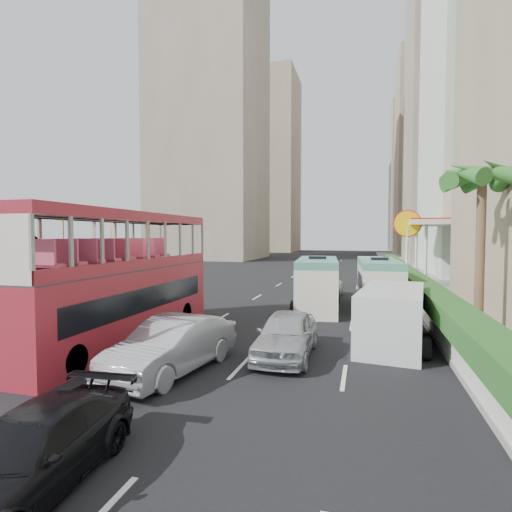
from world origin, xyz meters
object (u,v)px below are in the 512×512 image
(panel_van_near, at_px, (392,316))
(car_silver_lane_b, at_px, (286,356))
(minibus_far, at_px, (379,285))
(panel_van_far, at_px, (374,270))
(palm_tree, at_px, (480,255))
(car_silver_lane_a, at_px, (173,372))
(minibus_near, at_px, (317,284))
(van_asset, at_px, (325,298))
(car_black, at_px, (32,489))
(shell_station, at_px, (446,252))
(double_decker_bus, at_px, (120,276))

(panel_van_near, bearing_deg, car_silver_lane_b, -137.19)
(minibus_far, height_order, panel_van_far, minibus_far)
(car_silver_lane_b, xyz_separation_m, palm_tree, (7.02, 4.42, 3.38))
(car_silver_lane_a, xyz_separation_m, minibus_near, (3.04, 11.51, 1.42))
(car_silver_lane_b, relative_size, minibus_near, 0.70)
(van_asset, bearing_deg, panel_van_far, 73.66)
(panel_van_far, bearing_deg, car_black, -108.34)
(panel_van_far, distance_m, shell_station, 6.08)
(panel_van_near, bearing_deg, shell_station, 82.73)
(car_black, bearing_deg, minibus_near, 77.17)
(double_decker_bus, relative_size, panel_van_near, 2.05)
(car_silver_lane_b, xyz_separation_m, minibus_far, (3.36, 10.08, 1.39))
(panel_van_far, relative_size, palm_tree, 0.85)
(panel_van_near, distance_m, palm_tree, 4.55)
(double_decker_bus, xyz_separation_m, minibus_far, (10.14, 9.65, -1.14))
(car_silver_lane_b, distance_m, panel_van_far, 23.91)
(minibus_far, height_order, shell_station, shell_station)
(minibus_far, xyz_separation_m, panel_van_near, (0.23, -7.56, -0.31))
(double_decker_bus, bearing_deg, car_black, -64.32)
(minibus_near, bearing_deg, palm_tree, -38.54)
(minibus_far, height_order, panel_van_near, minibus_far)
(shell_station, bearing_deg, palm_tree, -96.60)
(van_asset, distance_m, panel_van_near, 11.54)
(panel_van_near, bearing_deg, double_decker_bus, -160.80)
(shell_station, bearing_deg, minibus_near, -122.54)
(van_asset, distance_m, minibus_far, 4.93)
(car_silver_lane_b, distance_m, shell_station, 25.32)
(double_decker_bus, height_order, panel_van_far, double_decker_bus)
(van_asset, height_order, panel_van_far, panel_van_far)
(minibus_far, bearing_deg, van_asset, 131.41)
(car_black, bearing_deg, palm_tree, 48.53)
(van_asset, bearing_deg, palm_tree, -50.33)
(car_silver_lane_a, height_order, panel_van_near, panel_van_near)
(car_black, relative_size, shell_station, 0.54)
(car_silver_lane_a, distance_m, panel_van_far, 26.93)
(panel_van_near, relative_size, panel_van_far, 0.99)
(minibus_near, height_order, panel_van_far, minibus_near)
(minibus_far, distance_m, palm_tree, 7.02)
(minibus_far, distance_m, panel_van_far, 13.57)
(double_decker_bus, relative_size, minibus_near, 1.71)
(car_black, bearing_deg, car_silver_lane_b, 68.09)
(car_silver_lane_a, bearing_deg, panel_van_far, 85.94)
(car_silver_lane_a, bearing_deg, panel_van_near, 46.84)
(car_silver_lane_b, relative_size, shell_station, 0.56)
(double_decker_bus, height_order, minibus_near, double_decker_bus)
(car_silver_lane_b, bearing_deg, panel_van_near, 34.54)
(panel_van_far, distance_m, palm_tree, 19.70)
(car_black, xyz_separation_m, minibus_far, (6.00, 18.26, 1.39))
(shell_station, bearing_deg, car_silver_lane_b, -111.48)
(car_silver_lane_a, xyz_separation_m, shell_station, (12.23, 25.92, 2.75))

